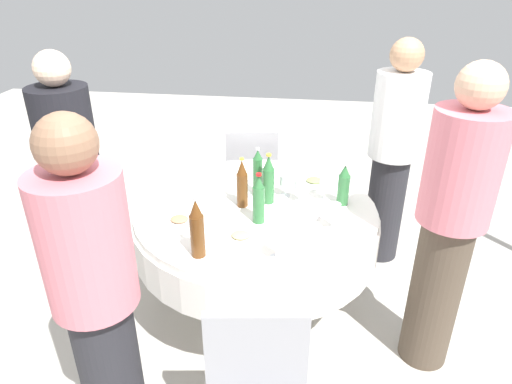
# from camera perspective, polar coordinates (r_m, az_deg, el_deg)

# --- Properties ---
(ground_plane) EXTENTS (10.00, 10.00, 0.00)m
(ground_plane) POSITION_cam_1_polar(r_m,az_deg,el_deg) (3.09, -0.00, -13.91)
(ground_plane) COLOR #B7B2A8
(dining_table) EXTENTS (1.43, 1.43, 0.74)m
(dining_table) POSITION_cam_1_polar(r_m,az_deg,el_deg) (2.74, -0.00, -4.50)
(dining_table) COLOR white
(dining_table) RESTS_ON ground_plane
(bottle_green_far) EXTENTS (0.07, 0.07, 0.29)m
(bottle_green_far) POSITION_cam_1_polar(r_m,az_deg,el_deg) (2.45, 0.33, -0.97)
(bottle_green_far) COLOR #2D6B38
(bottle_green_far) RESTS_ON dining_table
(bottle_brown_inner) EXTENTS (0.07, 0.07, 0.32)m
(bottle_brown_inner) POSITION_cam_1_polar(r_m,az_deg,el_deg) (2.19, -7.35, -4.61)
(bottle_brown_inner) COLOR #593314
(bottle_brown_inner) RESTS_ON dining_table
(bottle_brown_outer) EXTENTS (0.06, 0.06, 0.30)m
(bottle_brown_outer) POSITION_cam_1_polar(r_m,az_deg,el_deg) (2.61, -1.74, 0.99)
(bottle_brown_outer) COLOR #593314
(bottle_brown_outer) RESTS_ON dining_table
(bottle_green_west) EXTENTS (0.07, 0.07, 0.31)m
(bottle_green_west) POSITION_cam_1_polar(r_m,az_deg,el_deg) (2.65, 1.56, 1.48)
(bottle_green_west) COLOR #2D6B38
(bottle_green_west) RESTS_ON dining_table
(bottle_green_east) EXTENTS (0.07, 0.07, 0.26)m
(bottle_green_east) POSITION_cam_1_polar(r_m,az_deg,el_deg) (2.69, 10.87, 0.81)
(bottle_green_east) COLOR #2D6B38
(bottle_green_east) RESTS_ON dining_table
(bottle_green_right) EXTENTS (0.06, 0.06, 0.30)m
(bottle_green_right) POSITION_cam_1_polar(r_m,az_deg,el_deg) (2.74, 0.22, 2.37)
(bottle_green_right) COLOR #2D6B38
(bottle_green_right) RESTS_ON dining_table
(wine_glass_west) EXTENTS (0.07, 0.07, 0.14)m
(wine_glass_west) POSITION_cam_1_polar(r_m,az_deg,el_deg) (2.18, 2.53, -6.06)
(wine_glass_west) COLOR white
(wine_glass_west) RESTS_ON dining_table
(wine_glass_east) EXTENTS (0.06, 0.06, 0.15)m
(wine_glass_east) POSITION_cam_1_polar(r_m,az_deg,el_deg) (2.43, 9.78, -2.34)
(wine_glass_east) COLOR white
(wine_glass_east) RESTS_ON dining_table
(wine_glass_right) EXTENTS (0.07, 0.07, 0.14)m
(wine_glass_right) POSITION_cam_1_polar(r_m,az_deg,el_deg) (2.75, 3.69, 1.40)
(wine_glass_right) COLOR white
(wine_glass_right) RESTS_ON dining_table
(wine_glass_rear) EXTENTS (0.07, 0.07, 0.16)m
(wine_glass_rear) POSITION_cam_1_polar(r_m,az_deg,el_deg) (2.71, 8.65, 1.17)
(wine_glass_rear) COLOR white
(wine_glass_rear) RESTS_ON dining_table
(wine_glass_near) EXTENTS (0.07, 0.07, 0.14)m
(wine_glass_near) POSITION_cam_1_polar(r_m,az_deg,el_deg) (2.69, 5.47, 0.81)
(wine_glass_near) COLOR white
(wine_glass_near) RESTS_ON dining_table
(plate_near) EXTENTS (0.23, 0.23, 0.04)m
(plate_near) POSITION_cam_1_polar(r_m,az_deg,el_deg) (2.95, 7.26, 1.22)
(plate_near) COLOR white
(plate_near) RESTS_ON dining_table
(plate_front) EXTENTS (0.22, 0.22, 0.04)m
(plate_front) POSITION_cam_1_polar(r_m,az_deg,el_deg) (2.36, -1.91, -5.67)
(plate_front) COLOR white
(plate_front) RESTS_ON dining_table
(plate_mid) EXTENTS (0.25, 0.25, 0.02)m
(plate_mid) POSITION_cam_1_polar(r_m,az_deg,el_deg) (2.83, -7.87, -0.10)
(plate_mid) COLOR white
(plate_mid) RESTS_ON dining_table
(plate_south) EXTENTS (0.21, 0.21, 0.04)m
(plate_south) POSITION_cam_1_polar(r_m,az_deg,el_deg) (2.53, -9.50, -3.61)
(plate_south) COLOR white
(plate_south) RESTS_ON dining_table
(fork_inner) EXTENTS (0.18, 0.06, 0.00)m
(fork_inner) POSITION_cam_1_polar(r_m,az_deg,el_deg) (3.00, -2.47, 1.63)
(fork_inner) COLOR silver
(fork_inner) RESTS_ON dining_table
(folded_napkin) EXTENTS (0.17, 0.17, 0.02)m
(folded_napkin) POSITION_cam_1_polar(r_m,az_deg,el_deg) (2.57, 6.11, -2.83)
(folded_napkin) COLOR white
(folded_napkin) RESTS_ON dining_table
(person_far) EXTENTS (0.34, 0.34, 1.66)m
(person_far) POSITION_cam_1_polar(r_m,az_deg,el_deg) (2.44, 23.01, -3.67)
(person_far) COLOR #4C3F33
(person_far) RESTS_ON ground_plane
(person_inner) EXTENTS (0.34, 0.34, 1.60)m
(person_inner) POSITION_cam_1_polar(r_m,az_deg,el_deg) (3.31, 16.67, 4.79)
(person_inner) COLOR #26262B
(person_inner) RESTS_ON ground_plane
(person_outer) EXTENTS (0.34, 0.34, 1.60)m
(person_outer) POSITION_cam_1_polar(r_m,az_deg,el_deg) (2.99, -21.73, 1.53)
(person_outer) COLOR #4C3F33
(person_outer) RESTS_ON ground_plane
(person_west) EXTENTS (0.34, 0.34, 1.59)m
(person_west) POSITION_cam_1_polar(r_m,az_deg,el_deg) (1.96, -19.25, -12.26)
(person_west) COLOR #26262B
(person_west) RESTS_ON ground_plane
(chair_rear) EXTENTS (0.46, 0.46, 0.87)m
(chair_rear) POSITION_cam_1_polar(r_m,az_deg,el_deg) (3.69, -0.55, 2.90)
(chair_rear) COLOR #99999E
(chair_rear) RESTS_ON ground_plane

